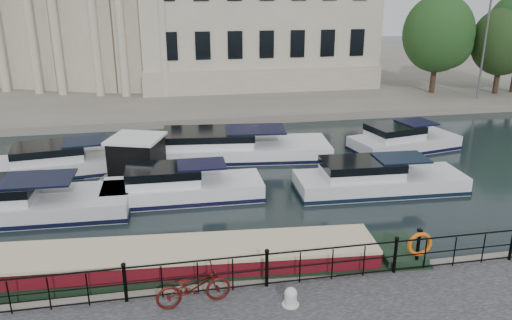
{
  "coord_description": "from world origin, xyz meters",
  "views": [
    {
      "loc": [
        -2.7,
        -14.61,
        8.8
      ],
      "look_at": [
        0.5,
        2.0,
        3.0
      ],
      "focal_mm": 35.0,
      "sensor_mm": 36.0,
      "label": 1
    }
  ],
  "objects_px": {
    "life_ring_post": "(419,245)",
    "narrowboat": "(168,272)",
    "mooring_bollard": "(291,297)",
    "harbour_hut": "(137,160)",
    "bicycle": "(194,287)"
  },
  "relations": [
    {
      "from": "life_ring_post",
      "to": "harbour_hut",
      "type": "xyz_separation_m",
      "value": [
        -8.85,
        11.13,
        -0.42
      ]
    },
    {
      "from": "life_ring_post",
      "to": "harbour_hut",
      "type": "height_order",
      "value": "harbour_hut"
    },
    {
      "from": "life_ring_post",
      "to": "narrowboat",
      "type": "height_order",
      "value": "life_ring_post"
    },
    {
      "from": "narrowboat",
      "to": "life_ring_post",
      "type": "bearing_deg",
      "value": -7.05
    },
    {
      "from": "harbour_hut",
      "to": "narrowboat",
      "type": "bearing_deg",
      "value": -63.15
    },
    {
      "from": "harbour_hut",
      "to": "life_ring_post",
      "type": "bearing_deg",
      "value": -31.88
    },
    {
      "from": "bicycle",
      "to": "harbour_hut",
      "type": "bearing_deg",
      "value": 1.37
    },
    {
      "from": "bicycle",
      "to": "harbour_hut",
      "type": "distance_m",
      "value": 11.85
    },
    {
      "from": "narrowboat",
      "to": "harbour_hut",
      "type": "relative_size",
      "value": 4.16
    },
    {
      "from": "narrowboat",
      "to": "harbour_hut",
      "type": "height_order",
      "value": "harbour_hut"
    },
    {
      "from": "life_ring_post",
      "to": "harbour_hut",
      "type": "distance_m",
      "value": 14.23
    },
    {
      "from": "life_ring_post",
      "to": "narrowboat",
      "type": "xyz_separation_m",
      "value": [
        -7.64,
        1.57,
        -1.01
      ]
    },
    {
      "from": "life_ring_post",
      "to": "narrowboat",
      "type": "bearing_deg",
      "value": 168.42
    },
    {
      "from": "mooring_bollard",
      "to": "harbour_hut",
      "type": "distance_m",
      "value": 13.05
    },
    {
      "from": "life_ring_post",
      "to": "mooring_bollard",
      "type": "bearing_deg",
      "value": -165.64
    }
  ]
}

